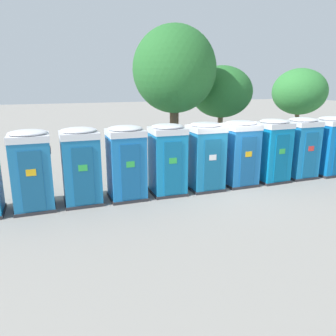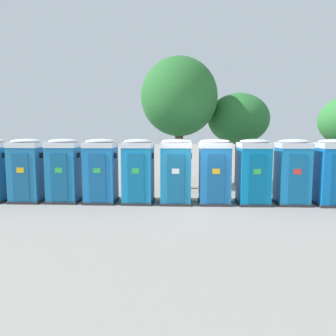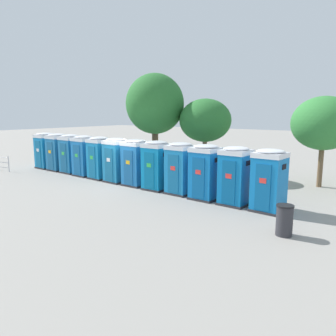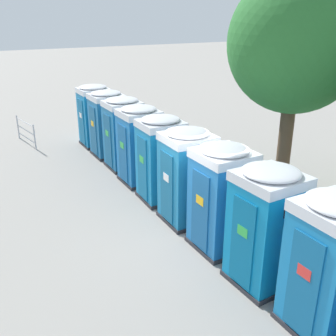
% 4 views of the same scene
% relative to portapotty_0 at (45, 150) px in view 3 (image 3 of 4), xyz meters
% --- Properties ---
extents(ground_plane, '(120.00, 120.00, 0.00)m').
position_rel_portapotty_0_xyz_m(ground_plane, '(8.23, -0.47, -1.28)').
color(ground_plane, gray).
extents(portapotty_0, '(1.25, 1.24, 2.54)m').
position_rel_portapotty_0_xyz_m(portapotty_0, '(0.00, 0.00, 0.00)').
color(portapotty_0, '#2D2D33').
rests_on(portapotty_0, ground).
extents(portapotty_1, '(1.26, 1.23, 2.54)m').
position_rel_portapotty_0_xyz_m(portapotty_1, '(1.50, -0.05, -0.00)').
color(portapotty_1, '#2D2D33').
rests_on(portapotty_1, ground).
extents(portapotty_2, '(1.27, 1.24, 2.54)m').
position_rel_portapotty_0_xyz_m(portapotty_2, '(3.00, -0.07, -0.00)').
color(portapotty_2, '#2D2D33').
rests_on(portapotty_2, ground).
extents(portapotty_3, '(1.27, 1.24, 2.54)m').
position_rel_portapotty_0_xyz_m(portapotty_3, '(4.49, -0.18, -0.00)').
color(portapotty_3, '#2D2D33').
rests_on(portapotty_3, ground).
extents(portapotty_4, '(1.27, 1.27, 2.54)m').
position_rel_portapotty_0_xyz_m(portapotty_4, '(5.99, -0.24, 0.00)').
color(portapotty_4, '#2D2D33').
rests_on(portapotty_4, ground).
extents(portapotty_5, '(1.28, 1.26, 2.54)m').
position_rel_portapotty_0_xyz_m(portapotty_5, '(7.49, -0.31, -0.00)').
color(portapotty_5, '#2D2D33').
rests_on(portapotty_5, ground).
extents(portapotty_6, '(1.26, 1.23, 2.54)m').
position_rel_portapotty_0_xyz_m(portapotty_6, '(8.98, -0.33, -0.00)').
color(portapotty_6, '#2D2D33').
rests_on(portapotty_6, ground).
extents(portapotty_7, '(1.20, 1.21, 2.54)m').
position_rel_portapotty_0_xyz_m(portapotty_7, '(10.48, -0.40, 0.00)').
color(portapotty_7, '#2D2D33').
rests_on(portapotty_7, ground).
extents(portapotty_8, '(1.25, 1.24, 2.54)m').
position_rel_portapotty_0_xyz_m(portapotty_8, '(11.98, -0.39, 0.00)').
color(portapotty_8, '#2D2D33').
rests_on(portapotty_8, ground).
extents(portapotty_9, '(1.27, 1.24, 2.54)m').
position_rel_portapotty_0_xyz_m(portapotty_9, '(13.48, -0.54, -0.00)').
color(portapotty_9, '#2D2D33').
rests_on(portapotty_9, ground).
extents(portapotty_10, '(1.22, 1.24, 2.54)m').
position_rel_portapotty_0_xyz_m(portapotty_10, '(14.97, -0.57, 0.00)').
color(portapotty_10, '#2D2D33').
rests_on(portapotty_10, ground).
extents(portapotty_11, '(1.26, 1.27, 2.54)m').
position_rel_portapotty_0_xyz_m(portapotty_11, '(16.47, -0.61, 0.00)').
color(portapotty_11, '#2D2D33').
rests_on(portapotty_11, ground).
extents(street_tree_0, '(3.14, 3.14, 4.78)m').
position_rel_portapotty_0_xyz_m(street_tree_0, '(10.73, 4.04, 2.18)').
color(street_tree_0, brown).
rests_on(street_tree_0, ground).
extents(street_tree_1, '(3.30, 3.30, 4.81)m').
position_rel_portapotty_0_xyz_m(street_tree_1, '(17.12, 5.33, 2.11)').
color(street_tree_1, brown).
rests_on(street_tree_1, ground).
extents(street_tree_2, '(3.68, 3.68, 6.38)m').
position_rel_portapotty_0_xyz_m(street_tree_2, '(7.66, 3.00, 3.18)').
color(street_tree_2, brown).
rests_on(street_tree_2, ground).
extents(trash_can, '(0.56, 0.56, 1.03)m').
position_rel_portapotty_0_xyz_m(trash_can, '(17.86, -2.93, -0.76)').
color(trash_can, '#2D2D33').
rests_on(trash_can, ground).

